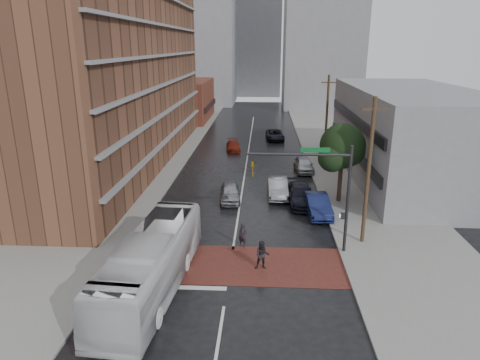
# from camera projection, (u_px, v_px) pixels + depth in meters

# --- Properties ---
(ground) EXTENTS (160.00, 160.00, 0.00)m
(ground) POSITION_uv_depth(u_px,v_px,m) (230.00, 268.00, 26.09)
(ground) COLOR black
(ground) RESTS_ON ground
(crosswalk) EXTENTS (14.00, 5.00, 0.02)m
(crosswalk) POSITION_uv_depth(u_px,v_px,m) (231.00, 264.00, 26.57)
(crosswalk) COLOR brown
(crosswalk) RESTS_ON ground
(sidewalk_west) EXTENTS (9.00, 90.00, 0.15)m
(sidewalk_west) POSITION_uv_depth(u_px,v_px,m) (150.00, 160.00, 50.48)
(sidewalk_west) COLOR gray
(sidewalk_west) RESTS_ON ground
(sidewalk_east) EXTENTS (9.00, 90.00, 0.15)m
(sidewalk_east) POSITION_uv_depth(u_px,v_px,m) (346.00, 163.00, 49.26)
(sidewalk_east) COLOR gray
(sidewalk_east) RESTS_ON ground
(apartment_block) EXTENTS (10.00, 44.00, 28.00)m
(apartment_block) POSITION_uv_depth(u_px,v_px,m) (116.00, 35.00, 45.46)
(apartment_block) COLOR brown
(apartment_block) RESTS_ON ground
(storefront_west) EXTENTS (8.00, 16.00, 7.00)m
(storefront_west) POSITION_uv_depth(u_px,v_px,m) (187.00, 100.00, 77.08)
(storefront_west) COLOR brown
(storefront_west) RESTS_ON ground
(building_east) EXTENTS (11.00, 26.00, 9.00)m
(building_east) POSITION_uv_depth(u_px,v_px,m) (409.00, 134.00, 42.90)
(building_east) COLOR gray
(building_east) RESTS_ON ground
(distant_tower_west) EXTENTS (18.00, 16.00, 32.00)m
(distant_tower_west) POSITION_uv_depth(u_px,v_px,m) (195.00, 31.00, 96.26)
(distant_tower_west) COLOR gray
(distant_tower_west) RESTS_ON ground
(distant_tower_east) EXTENTS (16.00, 14.00, 36.00)m
(distant_tower_east) POSITION_uv_depth(u_px,v_px,m) (324.00, 20.00, 88.46)
(distant_tower_east) COLOR gray
(distant_tower_east) RESTS_ON ground
(distant_tower_center) EXTENTS (12.00, 10.00, 24.00)m
(distant_tower_center) POSITION_uv_depth(u_px,v_px,m) (258.00, 49.00, 112.90)
(distant_tower_center) COLOR gray
(distant_tower_center) RESTS_ON ground
(street_tree) EXTENTS (4.20, 4.10, 6.90)m
(street_tree) POSITION_uv_depth(u_px,v_px,m) (342.00, 149.00, 35.67)
(street_tree) COLOR #332319
(street_tree) RESTS_ON ground
(signal_mast) EXTENTS (6.50, 0.30, 7.20)m
(signal_mast) POSITION_uv_depth(u_px,v_px,m) (326.00, 184.00, 26.73)
(signal_mast) COLOR #2D2D33
(signal_mast) RESTS_ON ground
(utility_pole_near) EXTENTS (1.60, 0.26, 10.00)m
(utility_pole_near) POSITION_uv_depth(u_px,v_px,m) (368.00, 172.00, 27.88)
(utility_pole_near) COLOR #473321
(utility_pole_near) RESTS_ON ground
(utility_pole_far) EXTENTS (1.60, 0.26, 10.00)m
(utility_pole_far) POSITION_uv_depth(u_px,v_px,m) (326.00, 120.00, 46.92)
(utility_pole_far) COLOR #473321
(utility_pole_far) RESTS_ON ground
(transit_bus) EXTENTS (3.70, 12.28, 3.37)m
(transit_bus) POSITION_uv_depth(u_px,v_px,m) (152.00, 263.00, 23.32)
(transit_bus) COLOR silver
(transit_bus) RESTS_ON ground
(pedestrian_a) EXTENTS (0.71, 0.59, 1.68)m
(pedestrian_a) POSITION_uv_depth(u_px,v_px,m) (243.00, 235.00, 28.66)
(pedestrian_a) COLOR black
(pedestrian_a) RESTS_ON ground
(pedestrian_b) EXTENTS (0.90, 0.71, 1.83)m
(pedestrian_b) POSITION_uv_depth(u_px,v_px,m) (262.00, 255.00, 25.79)
(pedestrian_b) COLOR black
(pedestrian_b) RESTS_ON ground
(car_travel_a) EXTENTS (2.10, 4.51, 1.49)m
(car_travel_a) POSITION_uv_depth(u_px,v_px,m) (230.00, 193.00, 37.24)
(car_travel_a) COLOR #999CA0
(car_travel_a) RESTS_ON ground
(car_travel_b) EXTENTS (1.87, 4.98, 1.62)m
(car_travel_b) POSITION_uv_depth(u_px,v_px,m) (278.00, 188.00, 38.34)
(car_travel_b) COLOR #B1B4BA
(car_travel_b) RESTS_ON ground
(car_travel_c) EXTENTS (2.21, 4.36, 1.21)m
(car_travel_c) POSITION_uv_depth(u_px,v_px,m) (233.00, 146.00, 55.04)
(car_travel_c) COLOR maroon
(car_travel_c) RESTS_ON ground
(suv_travel) EXTENTS (2.74, 5.37, 1.45)m
(suv_travel) POSITION_uv_depth(u_px,v_px,m) (275.00, 135.00, 61.30)
(suv_travel) COLOR black
(suv_travel) RESTS_ON ground
(car_parked_near) EXTENTS (2.11, 5.10, 1.64)m
(car_parked_near) POSITION_uv_depth(u_px,v_px,m) (317.00, 205.00, 34.19)
(car_parked_near) COLOR #161E4D
(car_parked_near) RESTS_ON ground
(car_parked_mid) EXTENTS (2.48, 5.55, 1.58)m
(car_parked_mid) POSITION_uv_depth(u_px,v_px,m) (301.00, 195.00, 36.50)
(car_parked_mid) COLOR black
(car_parked_mid) RESTS_ON ground
(car_parked_far) EXTENTS (2.10, 4.63, 1.54)m
(car_parked_far) POSITION_uv_depth(u_px,v_px,m) (304.00, 165.00, 45.87)
(car_parked_far) COLOR #A8ABB0
(car_parked_far) RESTS_ON ground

